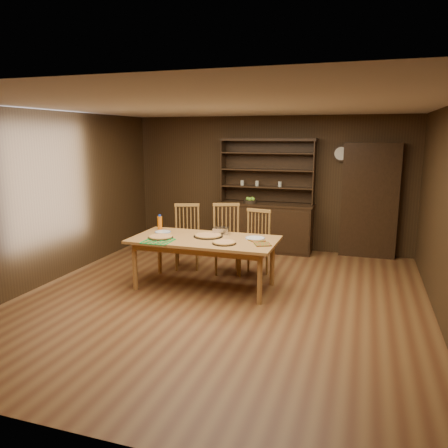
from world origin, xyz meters
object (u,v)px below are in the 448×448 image
(dining_table, at_px, (204,243))
(chair_right, at_px, (256,241))
(chair_center, at_px, (226,236))
(chair_left, at_px, (187,234))
(china_hutch, at_px, (266,221))
(juice_bottle, at_px, (160,222))

(dining_table, xyz_separation_m, chair_right, (0.57, 0.84, -0.11))
(chair_center, height_order, chair_right, chair_center)
(chair_left, bearing_deg, china_hutch, 35.96)
(china_hutch, height_order, dining_table, china_hutch)
(china_hutch, distance_m, chair_left, 1.81)
(juice_bottle, bearing_deg, china_hutch, 57.29)
(dining_table, distance_m, juice_bottle, 0.99)
(chair_center, xyz_separation_m, juice_bottle, (-0.96, -0.50, 0.26))
(chair_left, bearing_deg, juice_bottle, -135.69)
(china_hutch, distance_m, dining_table, 2.41)
(chair_center, relative_size, chair_right, 1.06)
(dining_table, relative_size, chair_center, 1.88)
(chair_center, height_order, juice_bottle, chair_center)
(chair_right, height_order, juice_bottle, chair_right)
(chair_left, distance_m, juice_bottle, 0.63)
(dining_table, height_order, chair_right, chair_right)
(chair_right, relative_size, juice_bottle, 4.52)
(dining_table, distance_m, chair_left, 1.10)
(chair_left, distance_m, chair_right, 1.22)
(chair_right, distance_m, juice_bottle, 1.57)
(china_hutch, relative_size, juice_bottle, 9.22)
(china_hutch, bearing_deg, chair_center, -102.12)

